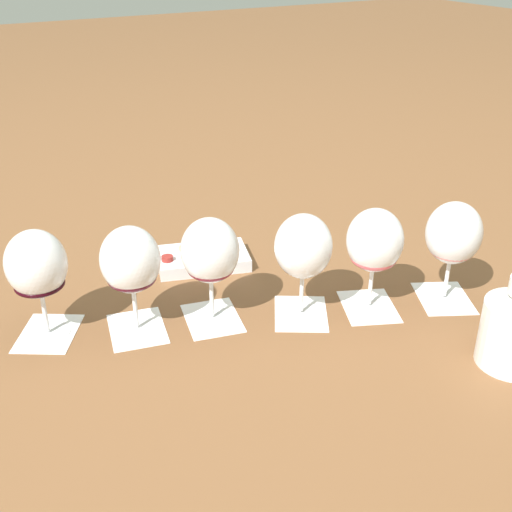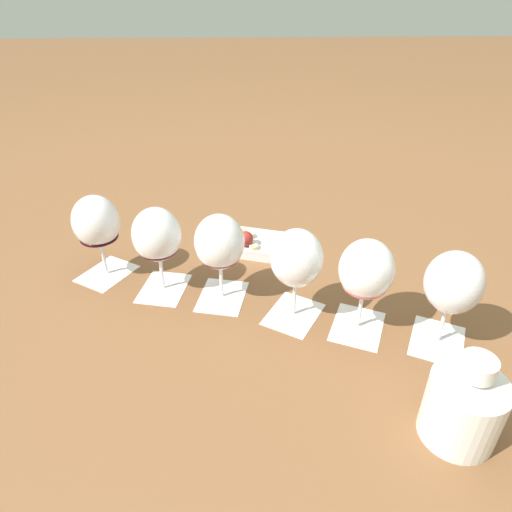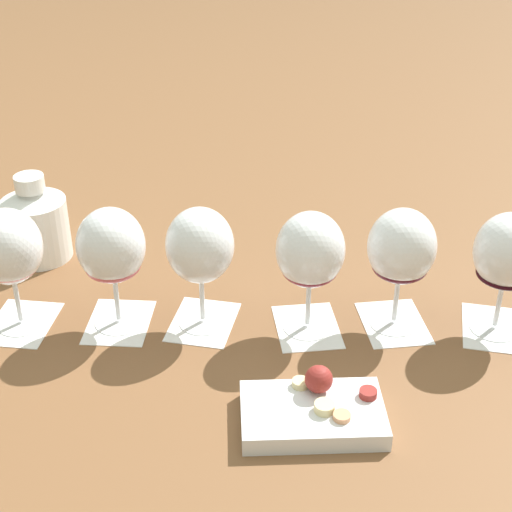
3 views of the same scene
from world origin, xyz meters
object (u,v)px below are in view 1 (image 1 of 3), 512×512
(wine_glass_4, at_px, (131,264))
(snack_dish, at_px, (202,258))
(wine_glass_0, at_px, (453,237))
(wine_glass_5, at_px, (37,268))
(wine_glass_1, at_px, (375,244))
(wine_glass_2, at_px, (303,251))
(wine_glass_3, at_px, (210,255))

(wine_glass_4, relative_size, snack_dish, 0.92)
(wine_glass_0, distance_m, wine_glass_5, 0.69)
(wine_glass_1, xyz_separation_m, wine_glass_2, (0.12, -0.04, -0.00))
(wine_glass_3, height_order, snack_dish, wine_glass_3)
(wine_glass_1, distance_m, snack_dish, 0.36)
(wine_glass_1, xyz_separation_m, wine_glass_5, (0.51, -0.19, 0.00))
(wine_glass_3, bearing_deg, wine_glass_0, 159.82)
(snack_dish, bearing_deg, wine_glass_1, 123.68)
(wine_glass_1, relative_size, snack_dish, 0.92)
(wine_glass_3, xyz_separation_m, wine_glass_4, (0.12, -0.03, 0.00))
(wine_glass_1, height_order, wine_glass_4, same)
(wine_glass_4, bearing_deg, wine_glass_1, 160.71)
(wine_glass_0, height_order, wine_glass_1, same)
(wine_glass_0, distance_m, snack_dish, 0.48)
(wine_glass_3, bearing_deg, snack_dish, -109.79)
(wine_glass_0, height_order, wine_glass_3, same)
(wine_glass_1, relative_size, wine_glass_3, 1.00)
(wine_glass_3, distance_m, wine_glass_5, 0.27)
(snack_dish, bearing_deg, wine_glass_0, 134.71)
(wine_glass_3, relative_size, wine_glass_5, 1.00)
(wine_glass_1, bearing_deg, wine_glass_3, -21.40)
(wine_glass_1, distance_m, wine_glass_5, 0.55)
(wine_glass_2, relative_size, wine_glass_5, 1.00)
(wine_glass_1, xyz_separation_m, snack_dish, (0.19, -0.29, -0.11))
(wine_glass_1, bearing_deg, wine_glass_5, -20.55)
(wine_glass_4, xyz_separation_m, wine_glass_5, (0.13, -0.06, 0.00))
(wine_glass_0, xyz_separation_m, wine_glass_3, (0.39, -0.15, 0.00))
(wine_glass_2, height_order, snack_dish, wine_glass_2)
(wine_glass_1, relative_size, wine_glass_4, 1.00)
(wine_glass_2, distance_m, snack_dish, 0.28)
(wine_glass_1, bearing_deg, wine_glass_4, -19.29)
(wine_glass_2, bearing_deg, snack_dish, -73.34)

